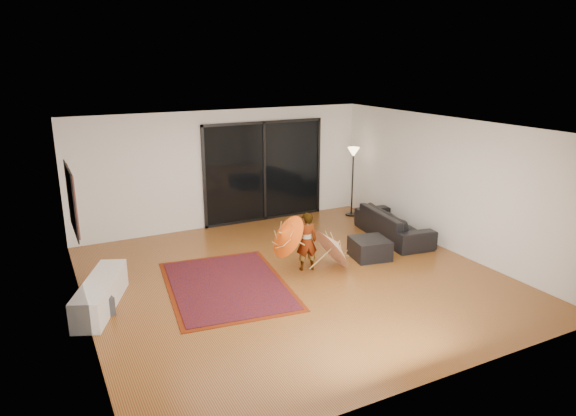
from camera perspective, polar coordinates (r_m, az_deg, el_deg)
floor at (r=9.31m, az=0.72°, el=-7.79°), size 7.00×7.00×0.00m
ceiling at (r=8.58m, az=0.78°, el=8.93°), size 7.00×7.00×0.00m
wall_back at (r=11.97m, az=-7.12°, el=4.33°), size 7.00×0.00×7.00m
wall_front at (r=6.16m, az=16.29°, el=-7.78°), size 7.00×0.00×7.00m
wall_left at (r=7.92m, az=-22.29°, el=-2.97°), size 0.00×7.00×7.00m
wall_right at (r=10.88m, az=17.29°, el=2.53°), size 0.00×7.00×7.00m
sliding_door at (r=12.34m, az=-2.68°, el=4.09°), size 3.06×0.07×2.40m
painting at (r=8.80m, az=-22.90°, el=0.85°), size 0.04×1.28×1.08m
media_console at (r=8.68m, az=-20.10°, el=-8.96°), size 1.08×1.75×0.48m
speaker at (r=8.48m, az=-19.79°, el=-10.22°), size 0.32×0.32×0.30m
persian_rug at (r=9.08m, az=-6.82°, el=-8.49°), size 2.33×3.02×0.02m
sofa at (r=11.48m, az=11.60°, el=-1.76°), size 1.10×2.21×0.62m
ottoman at (r=10.28m, az=9.07°, el=-4.45°), size 0.80×0.80×0.39m
floor_lamp at (r=12.74m, az=7.25°, el=5.08°), size 0.30×0.30×1.72m
child at (r=9.48m, az=2.07°, el=-3.72°), size 0.45×0.34×1.11m
parasol_orange at (r=9.14m, az=-0.78°, el=-3.31°), size 0.58×0.81×0.87m
parasol_white at (r=9.67m, az=5.62°, el=-3.71°), size 0.67×0.91×0.96m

